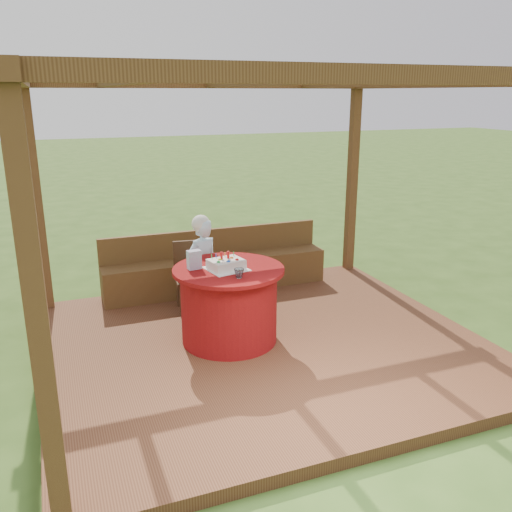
{
  "coord_description": "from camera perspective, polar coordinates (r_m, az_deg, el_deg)",
  "views": [
    {
      "loc": [
        -2.0,
        -4.9,
        2.67
      ],
      "look_at": [
        0.0,
        0.25,
        1.0
      ],
      "focal_mm": 38.0,
      "sensor_mm": 36.0,
      "label": 1
    }
  ],
  "objects": [
    {
      "name": "birthday_cake",
      "position": [
        5.55,
        -3.16,
        -0.87
      ],
      "size": [
        0.45,
        0.45,
        0.18
      ],
      "color": "white",
      "rests_on": "table"
    },
    {
      "name": "chair",
      "position": [
        6.63,
        -6.89,
        -1.81
      ],
      "size": [
        0.42,
        0.42,
        0.83
      ],
      "color": "#3E2513",
      "rests_on": "deck"
    },
    {
      "name": "table",
      "position": [
        5.74,
        -2.86,
        -5.07
      ],
      "size": [
        1.16,
        1.16,
        0.81
      ],
      "color": "maroon",
      "rests_on": "deck"
    },
    {
      "name": "bench",
      "position": [
        7.28,
        -4.19,
        -1.51
      ],
      "size": [
        3.0,
        0.42,
        0.8
      ],
      "color": "brown",
      "rests_on": "deck"
    },
    {
      "name": "drinking_glass",
      "position": [
        5.29,
        -1.79,
        -1.83
      ],
      "size": [
        0.1,
        0.1,
        0.09
      ],
      "primitive_type": "imported",
      "rotation": [
        0.0,
        0.0,
        0.03
      ],
      "color": "silver",
      "rests_on": "table"
    },
    {
      "name": "elderly_woman",
      "position": [
        6.33,
        -5.69,
        -1.0
      ],
      "size": [
        0.5,
        0.43,
        1.22
      ],
      "color": "#ABE0FF",
      "rests_on": "deck"
    },
    {
      "name": "pergola",
      "position": [
        5.3,
        1.01,
        13.97
      ],
      "size": [
        4.5,
        4.0,
        2.72
      ],
      "color": "brown",
      "rests_on": "deck"
    },
    {
      "name": "gift_bag",
      "position": [
        5.58,
        -6.53,
        -0.39
      ],
      "size": [
        0.14,
        0.1,
        0.2
      ],
      "primitive_type": "cube",
      "rotation": [
        0.0,
        0.0,
        0.1
      ],
      "color": "#DB8DC7",
      "rests_on": "table"
    },
    {
      "name": "ground",
      "position": [
        5.93,
        0.89,
        -9.95
      ],
      "size": [
        60.0,
        60.0,
        0.0
      ],
      "primitive_type": "plane",
      "color": "#31501A",
      "rests_on": "ground"
    },
    {
      "name": "deck",
      "position": [
        5.9,
        0.89,
        -9.43
      ],
      "size": [
        4.5,
        4.0,
        0.12
      ],
      "primitive_type": "cube",
      "color": "brown",
      "rests_on": "ground"
    }
  ]
}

